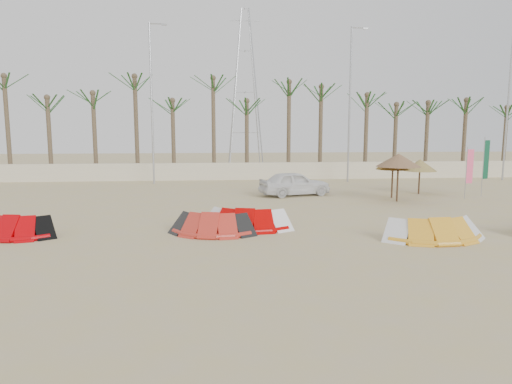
{
  "coord_description": "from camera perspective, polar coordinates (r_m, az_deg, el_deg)",
  "views": [
    {
      "loc": [
        -1.65,
        -12.54,
        3.92
      ],
      "look_at": [
        0.0,
        6.0,
        1.3
      ],
      "focal_mm": 32.0,
      "sensor_mm": 36.0,
      "label": 1
    }
  ],
  "objects": [
    {
      "name": "ground",
      "position": [
        13.24,
        2.33,
        -9.22
      ],
      "size": [
        120.0,
        120.0,
        0.0
      ],
      "primitive_type": "plane",
      "color": "tan",
      "rests_on": "ground"
    },
    {
      "name": "boundary_wall",
      "position": [
        34.73,
        -2.34,
        2.61
      ],
      "size": [
        60.0,
        0.3,
        1.3
      ],
      "primitive_type": "cube",
      "color": "beige",
      "rests_on": "ground"
    },
    {
      "name": "palm_line",
      "position": [
        36.2,
        -1.43,
        12.01
      ],
      "size": [
        52.0,
        4.0,
        7.7
      ],
      "color": "brown",
      "rests_on": "ground"
    },
    {
      "name": "lamp_b",
      "position": [
        32.88,
        -12.86,
        11.04
      ],
      "size": [
        1.25,
        0.14,
        11.0
      ],
      "color": "#A5A8AD",
      "rests_on": "ground"
    },
    {
      "name": "lamp_c",
      "position": [
        34.0,
        11.7,
        10.97
      ],
      "size": [
        1.25,
        0.14,
        11.0
      ],
      "color": "#A5A8AD",
      "rests_on": "ground"
    },
    {
      "name": "lamp_d",
      "position": [
        39.14,
        29.02,
        9.73
      ],
      "size": [
        1.25,
        0.14,
        11.0
      ],
      "color": "#A5A8AD",
      "rests_on": "ground"
    },
    {
      "name": "pylon",
      "position": [
        40.81,
        -1.33,
        2.5
      ],
      "size": [
        3.0,
        3.0,
        14.0
      ],
      "primitive_type": null,
      "color": "#A5A8AD",
      "rests_on": "ground"
    },
    {
      "name": "kite_red_left",
      "position": [
        18.8,
        -27.68,
        -3.66
      ],
      "size": [
        3.11,
        1.91,
        0.9
      ],
      "color": "#B30005",
      "rests_on": "ground"
    },
    {
      "name": "kite_red_mid",
      "position": [
        17.26,
        -5.55,
        -3.73
      ],
      "size": [
        3.38,
        2.11,
        0.9
      ],
      "color": "red",
      "rests_on": "ground"
    },
    {
      "name": "kite_red_right",
      "position": [
        18.1,
        -1.29,
        -3.14
      ],
      "size": [
        3.71,
        2.25,
        0.9
      ],
      "color": "#B50000",
      "rests_on": "ground"
    },
    {
      "name": "kite_orange",
      "position": [
        17.51,
        21.0,
        -4.06
      ],
      "size": [
        3.66,
        1.7,
        0.9
      ],
      "color": "gold",
      "rests_on": "ground"
    },
    {
      "name": "parasol_left",
      "position": [
        25.39,
        17.38,
        3.81
      ],
      "size": [
        2.35,
        2.35,
        2.58
      ],
      "color": "#4C331E",
      "rests_on": "ground"
    },
    {
      "name": "parasol_mid",
      "position": [
        26.66,
        16.75,
        3.46
      ],
      "size": [
        1.9,
        1.9,
        2.32
      ],
      "color": "#4C331E",
      "rests_on": "ground"
    },
    {
      "name": "parasol_right",
      "position": [
        28.85,
        19.81,
        3.18
      ],
      "size": [
        1.95,
        1.95,
        2.08
      ],
      "color": "#4C331E",
      "rests_on": "ground"
    },
    {
      "name": "flag_pink",
      "position": [
        27.92,
        25.12,
        2.75
      ],
      "size": [
        0.45,
        0.09,
        2.91
      ],
      "color": "#A5A8AD",
      "rests_on": "ground"
    },
    {
      "name": "flag_green",
      "position": [
        29.26,
        26.83,
        3.44
      ],
      "size": [
        0.44,
        0.15,
        3.41
      ],
      "color": "#A5A8AD",
      "rests_on": "ground"
    },
    {
      "name": "car",
      "position": [
        26.69,
        4.85,
        1.07
      ],
      "size": [
        4.44,
        2.65,
        1.41
      ],
      "primitive_type": "imported",
      "rotation": [
        0.0,
        0.0,
        1.82
      ],
      "color": "white",
      "rests_on": "ground"
    }
  ]
}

